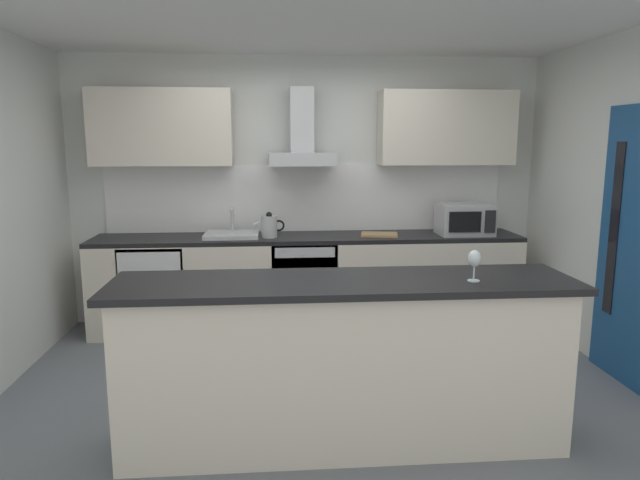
# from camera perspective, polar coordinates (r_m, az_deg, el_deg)

# --- Properties ---
(ground) EXTENTS (5.58, 4.55, 0.02)m
(ground) POSITION_cam_1_polar(r_m,az_deg,el_deg) (4.24, 0.12, -15.15)
(ground) COLOR slate
(ceiling) EXTENTS (5.58, 4.55, 0.02)m
(ceiling) POSITION_cam_1_polar(r_m,az_deg,el_deg) (3.92, 0.13, 22.03)
(ceiling) COLOR white
(wall_back) EXTENTS (5.58, 0.12, 2.60)m
(wall_back) POSITION_cam_1_polar(r_m,az_deg,el_deg) (5.69, -1.43, 5.04)
(wall_back) COLOR silver
(wall_back) RESTS_ON ground
(backsplash_tile) EXTENTS (3.89, 0.02, 0.66)m
(backsplash_tile) POSITION_cam_1_polar(r_m,az_deg,el_deg) (5.63, -1.38, 4.27)
(backsplash_tile) COLOR white
(counter_back) EXTENTS (4.03, 0.60, 0.90)m
(counter_back) POSITION_cam_1_polar(r_m,az_deg,el_deg) (5.46, -1.16, -4.23)
(counter_back) COLOR beige
(counter_back) RESTS_ON ground
(counter_island) EXTENTS (2.65, 0.64, 1.01)m
(counter_island) POSITION_cam_1_polar(r_m,az_deg,el_deg) (3.38, 2.42, -12.27)
(counter_island) COLOR beige
(counter_island) RESTS_ON ground
(upper_cabinets) EXTENTS (3.98, 0.32, 0.70)m
(upper_cabinets) POSITION_cam_1_polar(r_m,az_deg,el_deg) (5.44, -1.32, 11.24)
(upper_cabinets) COLOR beige
(side_door) EXTENTS (0.08, 0.85, 2.05)m
(side_door) POSITION_cam_1_polar(r_m,az_deg,el_deg) (4.67, 29.18, -0.71)
(side_door) COLOR navy
(side_door) RESTS_ON ground
(oven) EXTENTS (0.60, 0.62, 0.80)m
(oven) POSITION_cam_1_polar(r_m,az_deg,el_deg) (5.43, -1.68, -4.21)
(oven) COLOR slate
(oven) RESTS_ON ground
(refrigerator) EXTENTS (0.58, 0.60, 0.85)m
(refrigerator) POSITION_cam_1_polar(r_m,az_deg,el_deg) (5.54, -16.10, -4.69)
(refrigerator) COLOR white
(refrigerator) RESTS_ON ground
(microwave) EXTENTS (0.50, 0.38, 0.30)m
(microwave) POSITION_cam_1_polar(r_m,az_deg,el_deg) (5.58, 14.38, 2.05)
(microwave) COLOR #B7BABC
(microwave) RESTS_ON counter_back
(sink) EXTENTS (0.50, 0.40, 0.26)m
(sink) POSITION_cam_1_polar(r_m,az_deg,el_deg) (5.35, -8.88, 0.60)
(sink) COLOR silver
(sink) RESTS_ON counter_back
(kettle) EXTENTS (0.29, 0.15, 0.24)m
(kettle) POSITION_cam_1_polar(r_m,az_deg,el_deg) (5.28, -5.14, 1.40)
(kettle) COLOR #B7BABC
(kettle) RESTS_ON counter_back
(range_hood) EXTENTS (0.62, 0.45, 0.72)m
(range_hood) POSITION_cam_1_polar(r_m,az_deg,el_deg) (5.39, -1.83, 9.95)
(range_hood) COLOR #B7BABC
(wine_glass) EXTENTS (0.08, 0.08, 0.18)m
(wine_glass) POSITION_cam_1_polar(r_m,az_deg,el_deg) (3.28, 15.31, -1.94)
(wine_glass) COLOR silver
(wine_glass) RESTS_ON counter_island
(chopping_board) EXTENTS (0.38, 0.28, 0.02)m
(chopping_board) POSITION_cam_1_polar(r_m,az_deg,el_deg) (5.40, 5.99, 0.55)
(chopping_board) COLOR tan
(chopping_board) RESTS_ON counter_back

